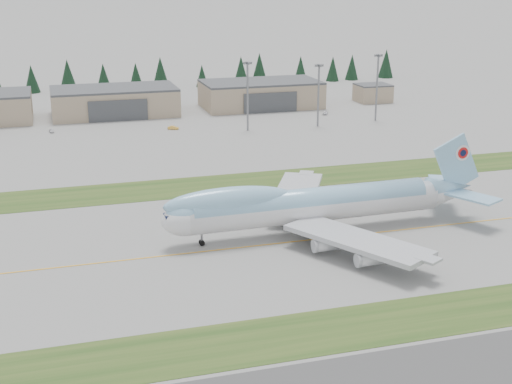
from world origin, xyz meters
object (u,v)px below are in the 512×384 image
object	(u,v)px
service_vehicle_c	(325,114)
hangar_center	(114,101)
service_vehicle_b	(173,129)
boeing_747_freighter	(312,204)
hangar_right	(261,94)
service_vehicle_a	(52,133)

from	to	relation	value
service_vehicle_c	hangar_center	bearing A→B (deg)	-166.55
service_vehicle_b	service_vehicle_c	distance (m)	63.36
service_vehicle_c	service_vehicle_b	bearing A→B (deg)	-140.95
boeing_747_freighter	service_vehicle_c	distance (m)	133.57
hangar_right	service_vehicle_b	distance (m)	54.65
hangar_right	service_vehicle_c	world-z (taller)	hangar_right
hangar_right	service_vehicle_a	size ratio (longest dim) A/B	13.72
boeing_747_freighter	service_vehicle_b	world-z (taller)	boeing_747_freighter
boeing_747_freighter	service_vehicle_b	bearing A→B (deg)	93.90
hangar_right	service_vehicle_b	xyz separation A→B (m)	(-42.89, -33.44, -5.39)
boeing_747_freighter	service_vehicle_b	distance (m)	112.95
hangar_right	service_vehicle_a	bearing A→B (deg)	-162.77
hangar_center	service_vehicle_b	xyz separation A→B (m)	(17.11, -33.44, -5.39)
service_vehicle_b	service_vehicle_c	world-z (taller)	service_vehicle_b
boeing_747_freighter	hangar_right	bearing A→B (deg)	76.07
hangar_center	service_vehicle_b	size ratio (longest dim) A/B	12.26
boeing_747_freighter	service_vehicle_a	size ratio (longest dim) A/B	21.14
service_vehicle_a	service_vehicle_c	xyz separation A→B (m)	(104.35, 3.28, 0.00)
hangar_right	service_vehicle_b	size ratio (longest dim) A/B	12.26
service_vehicle_a	service_vehicle_b	distance (m)	42.46
boeing_747_freighter	hangar_center	size ratio (longest dim) A/B	1.54
hangar_center	hangar_right	bearing A→B (deg)	0.00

